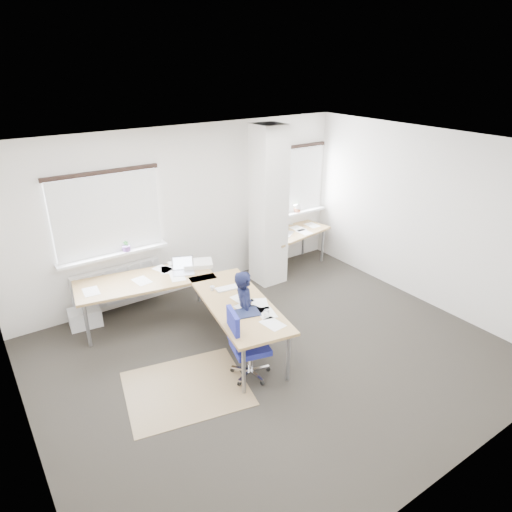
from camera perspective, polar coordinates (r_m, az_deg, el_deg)
ground at (r=6.39m, az=2.24°, el=-12.41°), size 6.00×6.00×0.00m
room_shell at (r=5.99m, az=1.33°, el=4.00°), size 6.04×5.04×2.82m
floor_mat at (r=5.93m, az=-8.70°, el=-16.01°), size 1.68×1.50×0.01m
white_crate at (r=7.43m, az=-20.58°, el=-7.20°), size 0.49×0.37×0.28m
desk_main at (r=6.58m, az=-8.00°, el=-4.41°), size 2.40×2.98×0.96m
desk_side at (r=8.68m, az=4.67°, el=2.86°), size 1.50×0.93×1.22m
task_chair at (r=5.89m, az=-1.06°, el=-12.66°), size 0.55×0.54×0.99m
person at (r=6.16m, az=-1.37°, el=-7.11°), size 0.45×0.53×1.23m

